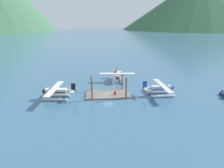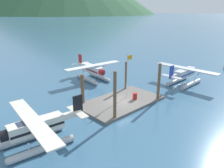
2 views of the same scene
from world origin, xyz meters
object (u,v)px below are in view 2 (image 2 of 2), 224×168
(flagpole, at_px, (128,71))
(seaplane_white_bow_right, at_px, (93,71))
(seaplane_silver_stbd_aft, at_px, (185,75))
(fuel_drum, at_px, (135,96))
(seaplane_cream_port_aft, at_px, (37,130))

(flagpole, relative_size, seaplane_white_bow_right, 0.56)
(seaplane_white_bow_right, height_order, seaplane_silver_stbd_aft, same)
(flagpole, height_order, seaplane_white_bow_right, flagpole)
(fuel_drum, height_order, seaplane_white_bow_right, seaplane_white_bow_right)
(flagpole, relative_size, seaplane_silver_stbd_aft, 0.57)
(seaplane_white_bow_right, relative_size, seaplane_cream_port_aft, 1.00)
(seaplane_cream_port_aft, height_order, seaplane_silver_stbd_aft, same)
(flagpole, xyz_separation_m, seaplane_silver_stbd_aft, (11.34, -2.18, -2.40))
(seaplane_white_bow_right, xyz_separation_m, seaplane_silver_stbd_aft, (9.34, -12.06, 0.00))
(seaplane_cream_port_aft, bearing_deg, fuel_drum, 2.17)
(seaplane_white_bow_right, bearing_deg, seaplane_cream_port_aft, -143.54)
(flagpole, relative_size, fuel_drum, 6.70)
(flagpole, relative_size, seaplane_cream_port_aft, 0.56)
(fuel_drum, relative_size, seaplane_cream_port_aft, 0.08)
(seaplane_cream_port_aft, bearing_deg, flagpole, 7.53)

